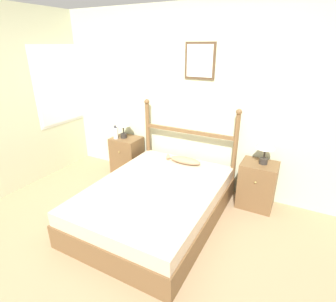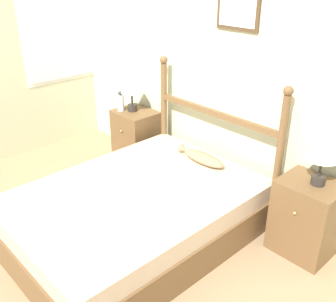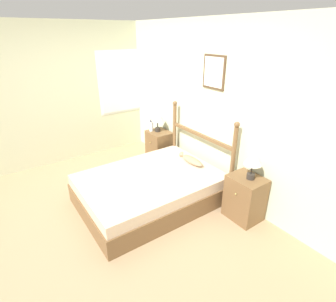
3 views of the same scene
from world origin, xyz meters
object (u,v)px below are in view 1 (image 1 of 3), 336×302
bed (156,202)px  fish_pillow (184,160)px  nightstand_right (257,185)px  table_lamp_right (266,143)px  bottle (116,133)px  table_lamp_left (123,121)px  nightstand_left (127,156)px

bed → fish_pillow: 0.81m
nightstand_right → table_lamp_right: table_lamp_right is taller
bed → table_lamp_right: size_ratio=5.06×
nightstand_right → bottle: bearing=-177.6°
bed → bottle: 1.49m
table_lamp_left → table_lamp_right: size_ratio=1.00×
table_lamp_left → fish_pillow: bearing=-4.4°
nightstand_right → table_lamp_right: 0.59m
fish_pillow → bed: bearing=-92.4°
nightstand_left → bottle: bottle is taller
bed → fish_pillow: fish_pillow is taller
table_lamp_left → fish_pillow: (1.12, -0.09, -0.41)m
table_lamp_right → bottle: table_lamp_right is taller
nightstand_left → table_lamp_left: table_lamp_left is taller
nightstand_right → table_lamp_left: table_lamp_left is taller
nightstand_left → fish_pillow: size_ratio=1.21×
nightstand_right → fish_pillow: 1.04m
fish_pillow → table_lamp_right: bearing=5.8°
table_lamp_right → bottle: size_ratio=1.78×
table_lamp_right → fish_pillow: bearing=-174.2°
nightstand_right → fish_pillow: (-1.02, -0.09, 0.18)m
bed → table_lamp_left: (-1.09, 0.85, 0.68)m
fish_pillow → nightstand_right: bearing=5.3°
nightstand_left → bottle: size_ratio=2.83×
bed → table_lamp_left: size_ratio=5.06×
bed → table_lamp_right: table_lamp_right is taller
nightstand_left → fish_pillow: 1.10m
bed → nightstand_left: size_ratio=3.18×
bed → table_lamp_right: bearing=38.8°
table_lamp_left → nightstand_right: bearing=0.2°
table_lamp_left → table_lamp_right: 2.17m
nightstand_left → table_lamp_left: bearing=-165.6°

